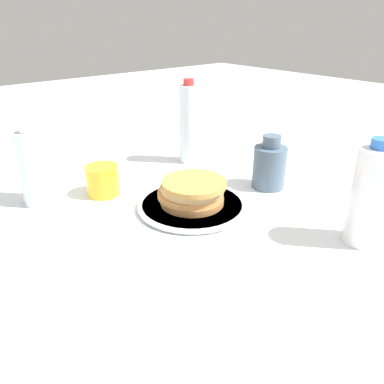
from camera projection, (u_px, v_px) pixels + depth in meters
The scene contains 8 objects.
ground_plane at pixel (203, 205), 0.87m from camera, with size 4.00×4.00×0.00m, color white.
plate at pixel (192, 205), 0.86m from camera, with size 0.25×0.25×0.01m.
pancake_stack at pixel (192, 191), 0.85m from camera, with size 0.15×0.15×0.06m.
juice_glass at pixel (103, 180), 0.91m from camera, with size 0.08×0.08×0.07m.
cream_jug at pixel (269, 165), 0.94m from camera, with size 0.08×0.08×0.14m.
water_bottle_near at pixel (189, 124), 1.09m from camera, with size 0.06×0.06×0.24m.
water_bottle_mid at pixel (35, 167), 0.85m from camera, with size 0.07×0.07×0.19m.
water_bottle_far at pixel (370, 196), 0.69m from camera, with size 0.07×0.07×0.21m.
Camera 1 is at (-0.58, 0.52, 0.40)m, focal length 35.00 mm.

